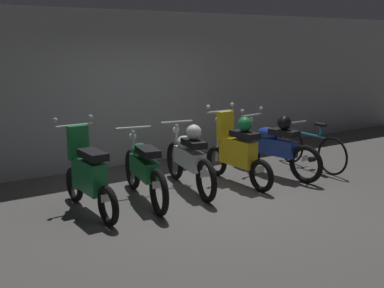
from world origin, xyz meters
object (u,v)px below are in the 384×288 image
Objects in this scene: motorbike_slot_1 at (144,169)px; motorbike_slot_4 at (274,146)px; motorbike_slot_2 at (189,157)px; motorbike_slot_3 at (237,150)px; motorbike_slot_0 at (88,175)px; bicycle at (311,149)px.

motorbike_slot_1 is 1.00× the size of motorbike_slot_4.
motorbike_slot_4 is at bearing -3.90° from motorbike_slot_2.
motorbike_slot_1 is 1.71m from motorbike_slot_3.
motorbike_slot_0 reaches higher than bicycle.
motorbike_slot_4 is at bearing 1.42° from motorbike_slot_3.
motorbike_slot_2 is 2.60m from bicycle.
bicycle is at bearing -0.52° from motorbike_slot_3.
motorbike_slot_1 is 2.57m from motorbike_slot_4.
bicycle is at bearing -2.40° from motorbike_slot_4.
motorbike_slot_2 is at bearing 3.63° from motorbike_slot_0.
motorbike_slot_0 is 0.87× the size of motorbike_slot_1.
motorbike_slot_3 is 0.86m from motorbike_slot_4.
motorbike_slot_1 is at bearing 179.56° from motorbike_slot_4.
motorbike_slot_0 reaches higher than motorbike_slot_4.
motorbike_slot_3 is at bearing -9.16° from motorbike_slot_2.
motorbike_slot_1 is at bearing 178.63° from motorbike_slot_3.
motorbike_slot_0 is 2.57m from motorbike_slot_3.
motorbike_slot_0 is at bearing 179.88° from motorbike_slot_4.
motorbike_slot_2 is at bearing 176.10° from motorbike_slot_4.
motorbike_slot_4 is 1.12× the size of bicycle.
motorbike_slot_0 is at bearing 179.41° from bicycle.
motorbike_slot_1 is 1.12× the size of bicycle.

